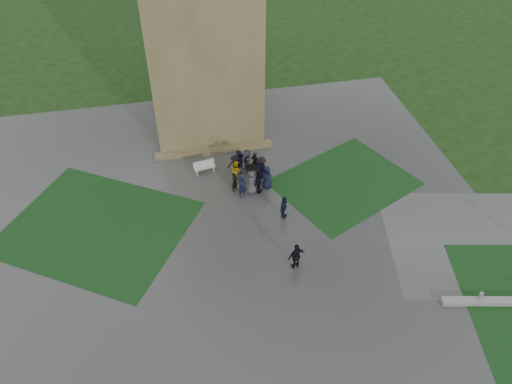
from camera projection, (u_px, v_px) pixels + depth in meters
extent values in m
plane|color=black|center=(239.00, 253.00, 30.30)|extent=(120.00, 120.00, 0.00)
cube|color=#343432|center=(233.00, 230.00, 31.77)|extent=(34.00, 34.00, 0.02)
cube|color=black|center=(97.00, 227.00, 31.94)|extent=(14.10, 13.46, 0.01)
cube|color=black|center=(344.00, 183.00, 35.27)|extent=(11.12, 10.15, 0.01)
cube|color=brown|center=(199.00, 13.00, 35.45)|extent=(8.00, 8.00, 18.00)
cube|color=brown|center=(214.00, 150.00, 38.04)|extent=(9.00, 0.80, 0.22)
cylinder|color=gray|center=(480.00, 298.00, 27.23)|extent=(0.20, 0.20, 0.90)
cube|color=#BABAB4|center=(205.00, 167.00, 35.88)|extent=(1.61, 0.73, 0.06)
cube|color=#BABAB4|center=(197.00, 172.00, 35.87)|extent=(0.15, 0.42, 0.43)
cube|color=#BABAB4|center=(213.00, 168.00, 36.21)|extent=(0.15, 0.42, 0.43)
cube|color=#BABAB4|center=(204.00, 163.00, 35.88)|extent=(1.54, 0.32, 0.41)
imported|color=black|center=(262.00, 168.00, 35.14)|extent=(0.82, 1.25, 1.78)
imported|color=black|center=(260.00, 167.00, 35.43)|extent=(0.72, 0.85, 1.48)
imported|color=black|center=(255.00, 162.00, 35.74)|extent=(0.72, 0.67, 1.65)
imported|color=#414146|center=(247.00, 161.00, 35.69)|extent=(0.78, 1.77, 1.85)
imported|color=black|center=(239.00, 162.00, 35.60)|extent=(0.86, 1.03, 1.84)
imported|color=black|center=(235.00, 165.00, 35.41)|extent=(1.23, 0.97, 1.70)
imported|color=gold|center=(236.00, 171.00, 35.01)|extent=(0.73, 0.91, 1.63)
imported|color=black|center=(235.00, 182.00, 34.12)|extent=(0.65, 0.68, 1.56)
imported|color=black|center=(242.00, 187.00, 33.61)|extent=(0.76, 0.69, 1.75)
imported|color=#414146|center=(251.00, 182.00, 33.88)|extent=(0.96, 0.67, 1.92)
imported|color=black|center=(259.00, 182.00, 33.98)|extent=(1.11, 1.16, 1.75)
imported|color=black|center=(267.00, 177.00, 34.33)|extent=(1.06, 0.99, 1.79)
imported|color=#F36487|center=(267.00, 163.00, 33.51)|extent=(0.95, 0.95, 0.87)
imported|color=#41389A|center=(242.00, 173.00, 32.84)|extent=(0.87, 0.87, 0.80)
imported|color=black|center=(251.00, 169.00, 33.16)|extent=(0.79, 0.79, 0.70)
imported|color=black|center=(284.00, 207.00, 32.11)|extent=(1.05, 1.14, 1.70)
imported|color=black|center=(296.00, 256.00, 28.86)|extent=(1.21, 0.89, 1.86)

